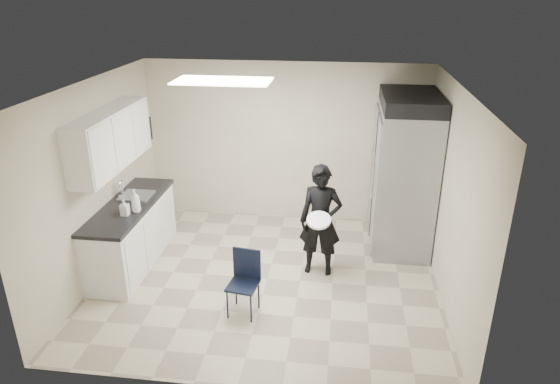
# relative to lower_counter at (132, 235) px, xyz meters

# --- Properties ---
(floor) EXTENTS (4.50, 4.50, 0.00)m
(floor) POSITION_rel_lower_counter_xyz_m (1.95, -0.20, -0.43)
(floor) COLOR #B6AB8F
(floor) RESTS_ON ground
(ceiling) EXTENTS (4.50, 4.50, 0.00)m
(ceiling) POSITION_rel_lower_counter_xyz_m (1.95, -0.20, 2.17)
(ceiling) COLOR silver
(ceiling) RESTS_ON back_wall
(back_wall) EXTENTS (4.50, 0.00, 4.50)m
(back_wall) POSITION_rel_lower_counter_xyz_m (1.95, 1.80, 0.87)
(back_wall) COLOR beige
(back_wall) RESTS_ON floor
(left_wall) EXTENTS (0.00, 4.00, 4.00)m
(left_wall) POSITION_rel_lower_counter_xyz_m (-0.30, -0.20, 0.87)
(left_wall) COLOR beige
(left_wall) RESTS_ON floor
(right_wall) EXTENTS (0.00, 4.00, 4.00)m
(right_wall) POSITION_rel_lower_counter_xyz_m (4.20, -0.20, 0.87)
(right_wall) COLOR beige
(right_wall) RESTS_ON floor
(ceiling_panel) EXTENTS (1.20, 0.60, 0.02)m
(ceiling_panel) POSITION_rel_lower_counter_xyz_m (1.35, 0.20, 2.14)
(ceiling_panel) COLOR white
(ceiling_panel) RESTS_ON ceiling
(lower_counter) EXTENTS (0.60, 1.90, 0.86)m
(lower_counter) POSITION_rel_lower_counter_xyz_m (0.00, 0.00, 0.00)
(lower_counter) COLOR silver
(lower_counter) RESTS_ON floor
(countertop) EXTENTS (0.64, 1.95, 0.05)m
(countertop) POSITION_rel_lower_counter_xyz_m (0.00, 0.00, 0.46)
(countertop) COLOR black
(countertop) RESTS_ON lower_counter
(sink) EXTENTS (0.42, 0.40, 0.14)m
(sink) POSITION_rel_lower_counter_xyz_m (0.02, 0.25, 0.44)
(sink) COLOR gray
(sink) RESTS_ON countertop
(faucet) EXTENTS (0.02, 0.02, 0.24)m
(faucet) POSITION_rel_lower_counter_xyz_m (-0.18, 0.25, 0.59)
(faucet) COLOR silver
(faucet) RESTS_ON countertop
(upper_cabinets) EXTENTS (0.35, 1.80, 0.75)m
(upper_cabinets) POSITION_rel_lower_counter_xyz_m (-0.13, 0.00, 1.40)
(upper_cabinets) COLOR silver
(upper_cabinets) RESTS_ON left_wall
(towel_dispenser) EXTENTS (0.22, 0.30, 0.35)m
(towel_dispenser) POSITION_rel_lower_counter_xyz_m (-0.19, 1.15, 1.19)
(towel_dispenser) COLOR black
(towel_dispenser) RESTS_ON left_wall
(notice_sticker_left) EXTENTS (0.00, 0.12, 0.07)m
(notice_sticker_left) POSITION_rel_lower_counter_xyz_m (-0.29, -0.10, 0.79)
(notice_sticker_left) COLOR yellow
(notice_sticker_left) RESTS_ON left_wall
(notice_sticker_right) EXTENTS (0.00, 0.12, 0.07)m
(notice_sticker_right) POSITION_rel_lower_counter_xyz_m (-0.29, 0.10, 0.75)
(notice_sticker_right) COLOR yellow
(notice_sticker_right) RESTS_ON left_wall
(commercial_fridge) EXTENTS (0.80, 1.35, 2.10)m
(commercial_fridge) POSITION_rel_lower_counter_xyz_m (3.78, 1.07, 0.62)
(commercial_fridge) COLOR gray
(commercial_fridge) RESTS_ON floor
(fridge_compressor) EXTENTS (0.80, 1.35, 0.20)m
(fridge_compressor) POSITION_rel_lower_counter_xyz_m (3.78, 1.07, 1.77)
(fridge_compressor) COLOR black
(fridge_compressor) RESTS_ON commercial_fridge
(folding_chair) EXTENTS (0.39, 0.39, 0.78)m
(folding_chair) POSITION_rel_lower_counter_xyz_m (1.78, -0.98, -0.04)
(folding_chair) COLOR black
(folding_chair) RESTS_ON floor
(man_tuxedo) EXTENTS (0.58, 0.41, 1.54)m
(man_tuxedo) POSITION_rel_lower_counter_xyz_m (2.63, 0.09, 0.34)
(man_tuxedo) COLOR black
(man_tuxedo) RESTS_ON floor
(bucket_lid) EXTENTS (0.33, 0.33, 0.04)m
(bucket_lid) POSITION_rel_lower_counter_xyz_m (2.61, -0.16, 0.47)
(bucket_lid) COLOR white
(bucket_lid) RESTS_ON man_tuxedo
(soap_bottle_a) EXTENTS (0.14, 0.14, 0.31)m
(soap_bottle_a) POSITION_rel_lower_counter_xyz_m (0.22, -0.23, 0.64)
(soap_bottle_a) COLOR silver
(soap_bottle_a) RESTS_ON countertop
(soap_bottle_b) EXTENTS (0.10, 0.10, 0.22)m
(soap_bottle_b) POSITION_rel_lower_counter_xyz_m (0.11, -0.35, 0.59)
(soap_bottle_b) COLOR silver
(soap_bottle_b) RESTS_ON countertop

